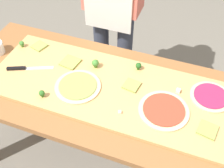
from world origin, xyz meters
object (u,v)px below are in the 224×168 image
pizza_slice_far_left (208,130)px  broccoli_floret_front_mid (139,66)px  pizza_slice_center (132,85)px  cheese_crumble_b (120,112)px  pizza_whole_beet_magenta (211,96)px  pizza_slice_near_right (70,62)px  pizza_whole_tomato_red (164,110)px  broccoli_floret_center_left (42,93)px  pizza_slice_near_left (39,46)px  prep_table (106,101)px  broccoli_floret_back_right (95,63)px  broccoli_floret_center_right (22,44)px  pizza_whole_pesto_green (78,86)px  cheese_crumble_a (178,91)px  chefs_knife (24,68)px

pizza_slice_far_left → broccoli_floret_front_mid: bearing=145.8°
pizza_slice_center → cheese_crumble_b: size_ratio=5.53×
pizza_whole_beet_magenta → broccoli_floret_front_mid: bearing=170.0°
pizza_slice_center → pizza_slice_far_left: size_ratio=0.95×
pizza_slice_near_right → pizza_whole_tomato_red: bearing=-15.0°
pizza_slice_center → broccoli_floret_center_left: broccoli_floret_center_left is taller
pizza_whole_tomato_red → pizza_slice_near_left: bearing=164.8°
pizza_slice_near_right → broccoli_floret_front_mid: 0.41m
prep_table → broccoli_floret_center_left: broccoli_floret_center_left is taller
broccoli_floret_center_left → broccoli_floret_back_right: bearing=60.1°
broccoli_floret_center_right → broccoli_floret_front_mid: broccoli_floret_front_mid is taller
pizza_whole_pesto_green → broccoli_floret_center_right: bearing=157.8°
broccoli_floret_back_right → broccoli_floret_center_right: broccoli_floret_back_right is taller
pizza_whole_pesto_green → broccoli_floret_center_right: broccoli_floret_center_right is taller
pizza_slice_far_left → broccoli_floret_front_mid: 0.53m
pizza_slice_near_right → cheese_crumble_b: cheese_crumble_b is taller
pizza_whole_beet_magenta → pizza_whole_pesto_green: bearing=-165.8°
broccoli_floret_center_left → cheese_crumble_b: 0.43m
pizza_slice_center → pizza_slice_near_left: same height
pizza_whole_beet_magenta → cheese_crumble_a: bearing=-172.4°
pizza_whole_tomato_red → pizza_slice_far_left: bearing=-11.0°
chefs_knife → broccoli_floret_center_left: bearing=-35.0°
pizza_slice_center → broccoli_floret_center_left: 0.49m
pizza_whole_beet_magenta → pizza_slice_far_left: bearing=-87.8°
pizza_whole_tomato_red → pizza_whole_pesto_green: same height
broccoli_floret_center_left → cheese_crumble_a: (0.68, 0.28, -0.02)m
pizza_slice_near_left → broccoli_floret_back_right: (0.42, -0.05, 0.03)m
pizza_slice_near_left → broccoli_floret_center_left: size_ratio=1.82×
pizza_whole_tomato_red → broccoli_floret_back_right: broccoli_floret_back_right is taller
pizza_whole_pesto_green → broccoli_floret_center_left: size_ratio=5.74×
broccoli_floret_center_left → cheese_crumble_b: broccoli_floret_center_left is taller
chefs_knife → broccoli_floret_back_right: bearing=22.3°
pizza_slice_near_right → broccoli_floret_back_right: (0.16, 0.02, 0.03)m
broccoli_floret_center_left → cheese_crumble_a: broccoli_floret_center_left is taller
broccoli_floret_front_mid → cheese_crumble_a: size_ratio=2.20×
pizza_slice_far_left → broccoli_floret_center_right: (-1.20, 0.24, 0.02)m
prep_table → pizza_slice_near_left: (-0.53, 0.18, 0.13)m
chefs_knife → broccoli_floret_front_mid: size_ratio=5.43×
pizza_whole_beet_magenta → cheese_crumble_a: cheese_crumble_a is taller
chefs_knife → cheese_crumble_a: (0.90, 0.13, 0.00)m
pizza_slice_far_left → pizza_whole_tomato_red: bearing=169.0°
pizza_slice_far_left → cheese_crumble_a: size_ratio=4.10×
pizza_whole_beet_magenta → pizza_slice_near_left: 1.09m
pizza_whole_pesto_green → broccoli_floret_center_right: (-0.49, 0.20, 0.02)m
broccoli_floret_front_mid → cheese_crumble_b: broccoli_floret_front_mid is taller
pizza_slice_center → broccoli_floret_back_right: size_ratio=1.53×
broccoli_floret_back_right → pizza_whole_beet_magenta: bearing=-0.5°
pizza_slice_center → pizza_whole_tomato_red: bearing=-28.0°
pizza_whole_tomato_red → pizza_slice_near_right: (-0.61, 0.16, -0.00)m
pizza_whole_pesto_green → pizza_slice_far_left: size_ratio=2.89×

